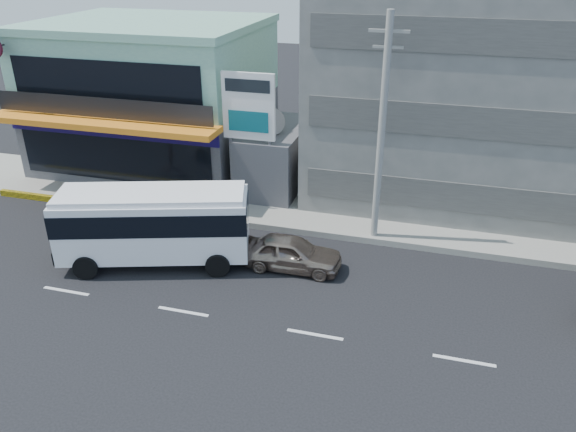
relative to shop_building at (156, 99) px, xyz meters
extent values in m
plane|color=black|center=(8.00, -13.95, -4.00)|extent=(120.00, 120.00, 0.00)
cube|color=gray|center=(13.00, -4.45, -3.85)|extent=(70.00, 5.00, 0.30)
cube|color=#414044|center=(0.00, 0.05, -2.00)|extent=(12.00, 10.00, 4.00)
cube|color=#8ECAAB|center=(0.00, 0.05, 2.00)|extent=(12.00, 10.00, 4.00)
cube|color=orange|center=(0.00, -5.75, 0.15)|extent=(12.40, 1.80, 0.30)
cube|color=#140B4D|center=(0.00, -5.00, -0.40)|extent=(12.00, 0.12, 0.80)
cube|color=black|center=(0.00, -4.97, -1.90)|extent=(11.00, 0.06, 2.60)
cube|color=gray|center=(18.00, 1.05, 3.00)|extent=(16.00, 12.00, 14.00)
cube|color=#414044|center=(8.00, -1.95, -2.25)|extent=(3.00, 6.00, 3.50)
cylinder|color=slate|center=(8.00, -2.95, -0.42)|extent=(1.50, 1.50, 0.15)
cylinder|color=gray|center=(6.50, -4.75, -0.75)|extent=(0.16, 0.16, 6.50)
cylinder|color=gray|center=(8.50, -4.75, -0.75)|extent=(0.16, 0.16, 6.50)
cube|color=white|center=(7.50, -4.75, 1.30)|extent=(2.60, 0.18, 3.20)
cylinder|color=#999993|center=(14.00, -6.55, 1.00)|extent=(0.30, 0.30, 10.00)
cube|color=#999993|center=(14.00, -6.55, 5.20)|extent=(1.60, 0.12, 0.12)
cube|color=#999993|center=(14.00, -6.55, 4.60)|extent=(1.20, 0.10, 0.10)
cube|color=white|center=(5.41, -10.92, -2.23)|extent=(8.10, 4.65, 2.54)
cube|color=black|center=(5.41, -10.92, -1.73)|extent=(8.17, 4.72, 0.94)
cube|color=white|center=(5.41, -10.92, -0.85)|extent=(7.83, 4.38, 0.22)
cylinder|color=black|center=(3.25, -12.88, -3.50)|extent=(1.04, 0.60, 0.99)
cylinder|color=black|center=(2.52, -10.57, -3.50)|extent=(1.04, 0.60, 0.99)
cylinder|color=black|center=(8.30, -11.28, -3.50)|extent=(1.04, 0.60, 0.99)
cylinder|color=black|center=(7.57, -8.96, -3.50)|extent=(1.04, 0.60, 0.99)
imported|color=gray|center=(11.00, -9.87, -3.28)|extent=(4.27, 1.82, 1.44)
imported|color=#5C1A0D|center=(1.61, -8.20, -3.59)|extent=(1.65, 0.97, 0.82)
imported|color=#66594C|center=(1.61, -8.20, -2.75)|extent=(0.50, 0.63, 1.50)
camera|label=1|loc=(16.35, -29.32, 8.29)|focal=35.00mm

